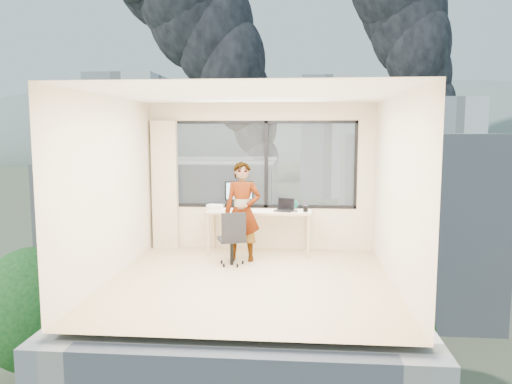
# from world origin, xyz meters

# --- Properties ---
(floor) EXTENTS (4.00, 4.00, 0.01)m
(floor) POSITION_xyz_m (0.00, 0.00, 0.00)
(floor) COLOR #C9B483
(floor) RESTS_ON ground
(ceiling) EXTENTS (4.00, 4.00, 0.01)m
(ceiling) POSITION_xyz_m (0.00, 0.00, 2.60)
(ceiling) COLOR white
(ceiling) RESTS_ON ground
(wall_front) EXTENTS (4.00, 0.01, 2.60)m
(wall_front) POSITION_xyz_m (0.00, -2.00, 1.30)
(wall_front) COLOR beige
(wall_front) RESTS_ON ground
(wall_left) EXTENTS (0.01, 4.00, 2.60)m
(wall_left) POSITION_xyz_m (-2.00, 0.00, 1.30)
(wall_left) COLOR beige
(wall_left) RESTS_ON ground
(wall_right) EXTENTS (0.01, 4.00, 2.60)m
(wall_right) POSITION_xyz_m (2.00, 0.00, 1.30)
(wall_right) COLOR beige
(wall_right) RESTS_ON ground
(window_wall) EXTENTS (3.30, 0.16, 1.55)m
(window_wall) POSITION_xyz_m (0.05, 2.00, 1.52)
(window_wall) COLOR black
(window_wall) RESTS_ON ground
(curtain) EXTENTS (0.45, 0.14, 2.30)m
(curtain) POSITION_xyz_m (-1.72, 1.88, 1.15)
(curtain) COLOR beige
(curtain) RESTS_ON floor
(desk) EXTENTS (1.80, 0.60, 0.75)m
(desk) POSITION_xyz_m (0.00, 1.66, 0.38)
(desk) COLOR beige
(desk) RESTS_ON floor
(chair) EXTENTS (0.57, 0.57, 0.88)m
(chair) POSITION_xyz_m (-0.37, 0.82, 0.44)
(chair) COLOR black
(chair) RESTS_ON floor
(person) EXTENTS (0.61, 0.41, 1.62)m
(person) POSITION_xyz_m (-0.23, 1.12, 0.81)
(person) COLOR #2D2D33
(person) RESTS_ON floor
(monitor) EXTENTS (0.51, 0.18, 0.50)m
(monitor) POSITION_xyz_m (-0.37, 1.79, 1.00)
(monitor) COLOR black
(monitor) RESTS_ON desk
(game_console) EXTENTS (0.31, 0.27, 0.07)m
(game_console) POSITION_xyz_m (-0.80, 1.85, 0.78)
(game_console) COLOR white
(game_console) RESTS_ON desk
(laptop) EXTENTS (0.39, 0.41, 0.20)m
(laptop) POSITION_xyz_m (0.43, 1.60, 0.85)
(laptop) COLOR black
(laptop) RESTS_ON desk
(cellphone) EXTENTS (0.12, 0.07, 0.01)m
(cellphone) POSITION_xyz_m (0.61, 1.60, 0.76)
(cellphone) COLOR black
(cellphone) RESTS_ON desk
(pen_cup) EXTENTS (0.09, 0.09, 0.11)m
(pen_cup) POSITION_xyz_m (0.80, 1.59, 0.80)
(pen_cup) COLOR black
(pen_cup) RESTS_ON desk
(handbag) EXTENTS (0.26, 0.17, 0.18)m
(handbag) POSITION_xyz_m (0.56, 1.82, 0.84)
(handbag) COLOR #0D4F44
(handbag) RESTS_ON desk
(exterior_ground) EXTENTS (400.00, 400.00, 0.04)m
(exterior_ground) POSITION_xyz_m (0.00, 120.00, -14.00)
(exterior_ground) COLOR #515B3D
(exterior_ground) RESTS_ON ground
(near_bldg_a) EXTENTS (16.00, 12.00, 14.00)m
(near_bldg_a) POSITION_xyz_m (-9.00, 30.00, -7.00)
(near_bldg_a) COLOR beige
(near_bldg_a) RESTS_ON exterior_ground
(near_bldg_b) EXTENTS (14.00, 13.00, 16.00)m
(near_bldg_b) POSITION_xyz_m (12.00, 38.00, -6.00)
(near_bldg_b) COLOR white
(near_bldg_b) RESTS_ON exterior_ground
(far_tower_a) EXTENTS (14.00, 14.00, 28.00)m
(far_tower_a) POSITION_xyz_m (-35.00, 95.00, 0.00)
(far_tower_a) COLOR silver
(far_tower_a) RESTS_ON exterior_ground
(far_tower_b) EXTENTS (13.00, 13.00, 30.00)m
(far_tower_b) POSITION_xyz_m (8.00, 120.00, 1.00)
(far_tower_b) COLOR silver
(far_tower_b) RESTS_ON exterior_ground
(far_tower_c) EXTENTS (15.00, 15.00, 26.00)m
(far_tower_c) POSITION_xyz_m (45.00, 140.00, -1.00)
(far_tower_c) COLOR silver
(far_tower_c) RESTS_ON exterior_ground
(far_tower_d) EXTENTS (16.00, 14.00, 22.00)m
(far_tower_d) POSITION_xyz_m (-60.00, 150.00, -3.00)
(far_tower_d) COLOR silver
(far_tower_d) RESTS_ON exterior_ground
(hill_a) EXTENTS (288.00, 216.00, 90.00)m
(hill_a) POSITION_xyz_m (-120.00, 320.00, -14.00)
(hill_a) COLOR slate
(hill_a) RESTS_ON exterior_ground
(hill_b) EXTENTS (300.00, 220.00, 96.00)m
(hill_b) POSITION_xyz_m (100.00, 320.00, -14.00)
(hill_b) COLOR slate
(hill_b) RESTS_ON exterior_ground
(tree_a) EXTENTS (7.00, 7.00, 8.00)m
(tree_a) POSITION_xyz_m (-16.00, 22.00, -10.00)
(tree_a) COLOR #164318
(tree_a) RESTS_ON exterior_ground
(tree_b) EXTENTS (7.60, 7.60, 9.00)m
(tree_b) POSITION_xyz_m (4.00, 18.00, -9.50)
(tree_b) COLOR #164318
(tree_b) RESTS_ON exterior_ground
(smoke_plume_a) EXTENTS (40.00, 24.00, 90.00)m
(smoke_plume_a) POSITION_xyz_m (-10.00, 150.00, 39.00)
(smoke_plume_a) COLOR black
(smoke_plume_a) RESTS_ON exterior_ground
(smoke_plume_b) EXTENTS (30.00, 18.00, 70.00)m
(smoke_plume_b) POSITION_xyz_m (55.00, 170.00, 27.00)
(smoke_plume_b) COLOR black
(smoke_plume_b) RESTS_ON exterior_ground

